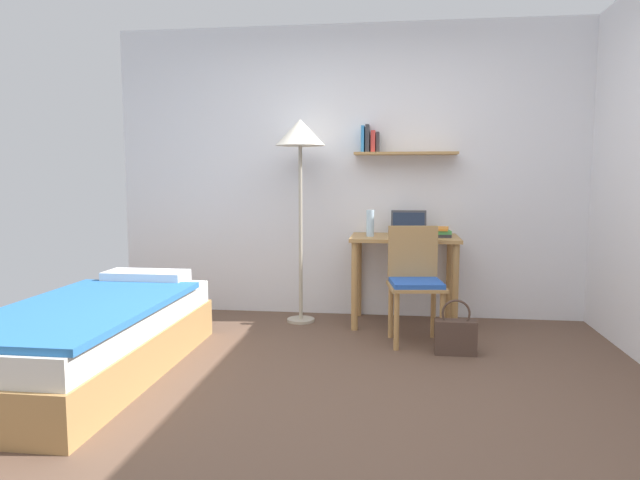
{
  "coord_description": "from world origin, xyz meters",
  "views": [
    {
      "loc": [
        0.34,
        -3.14,
        1.26
      ],
      "look_at": [
        -0.14,
        0.51,
        0.85
      ],
      "focal_mm": 31.93,
      "sensor_mm": 36.0,
      "label": 1
    }
  ],
  "objects_px": {
    "desk_chair": "(415,279)",
    "book_stack": "(439,232)",
    "bed": "(94,338)",
    "water_bottle": "(370,223)",
    "desk": "(404,254)",
    "handbag": "(455,336)",
    "laptop": "(409,229)",
    "standing_lamp": "(300,142)"
  },
  "relations": [
    {
      "from": "laptop",
      "to": "book_stack",
      "type": "bearing_deg",
      "value": -10.9
    },
    {
      "from": "desk",
      "to": "handbag",
      "type": "height_order",
      "value": "desk"
    },
    {
      "from": "laptop",
      "to": "water_bottle",
      "type": "height_order",
      "value": "water_bottle"
    },
    {
      "from": "book_stack",
      "to": "handbag",
      "type": "xyz_separation_m",
      "value": [
        0.07,
        -0.81,
        -0.66
      ]
    },
    {
      "from": "desk_chair",
      "to": "water_bottle",
      "type": "bearing_deg",
      "value": 128.02
    },
    {
      "from": "desk_chair",
      "to": "standing_lamp",
      "type": "height_order",
      "value": "standing_lamp"
    },
    {
      "from": "standing_lamp",
      "to": "laptop",
      "type": "bearing_deg",
      "value": 5.32
    },
    {
      "from": "handbag",
      "to": "bed",
      "type": "bearing_deg",
      "value": -162.59
    },
    {
      "from": "standing_lamp",
      "to": "book_stack",
      "type": "height_order",
      "value": "standing_lamp"
    },
    {
      "from": "standing_lamp",
      "to": "water_bottle",
      "type": "relative_size",
      "value": 7.79
    },
    {
      "from": "desk_chair",
      "to": "book_stack",
      "type": "xyz_separation_m",
      "value": [
        0.22,
        0.52,
        0.31
      ]
    },
    {
      "from": "laptop",
      "to": "book_stack",
      "type": "xyz_separation_m",
      "value": [
        0.26,
        -0.05,
        -0.02
      ]
    },
    {
      "from": "laptop",
      "to": "book_stack",
      "type": "distance_m",
      "value": 0.26
    },
    {
      "from": "desk_chair",
      "to": "handbag",
      "type": "relative_size",
      "value": 2.23
    },
    {
      "from": "desk",
      "to": "laptop",
      "type": "height_order",
      "value": "laptop"
    },
    {
      "from": "water_bottle",
      "to": "handbag",
      "type": "xyz_separation_m",
      "value": [
        0.65,
        -0.75,
        -0.74
      ]
    },
    {
      "from": "laptop",
      "to": "book_stack",
      "type": "relative_size",
      "value": 1.21
    },
    {
      "from": "standing_lamp",
      "to": "handbag",
      "type": "height_order",
      "value": "standing_lamp"
    },
    {
      "from": "laptop",
      "to": "water_bottle",
      "type": "bearing_deg",
      "value": -161.36
    },
    {
      "from": "standing_lamp",
      "to": "handbag",
      "type": "distance_m",
      "value": 2.04
    },
    {
      "from": "water_bottle",
      "to": "handbag",
      "type": "relative_size",
      "value": 0.56
    },
    {
      "from": "laptop",
      "to": "water_bottle",
      "type": "distance_m",
      "value": 0.35
    },
    {
      "from": "laptop",
      "to": "handbag",
      "type": "xyz_separation_m",
      "value": [
        0.32,
        -0.86,
        -0.68
      ]
    },
    {
      "from": "desk_chair",
      "to": "laptop",
      "type": "xyz_separation_m",
      "value": [
        -0.04,
        0.57,
        0.32
      ]
    },
    {
      "from": "laptop",
      "to": "handbag",
      "type": "bearing_deg",
      "value": -69.39
    },
    {
      "from": "desk_chair",
      "to": "laptop",
      "type": "relative_size",
      "value": 2.88
    },
    {
      "from": "bed",
      "to": "water_bottle",
      "type": "bearing_deg",
      "value": 41.22
    },
    {
      "from": "desk_chair",
      "to": "laptop",
      "type": "distance_m",
      "value": 0.66
    },
    {
      "from": "desk",
      "to": "bed",
      "type": "bearing_deg",
      "value": -142.28
    },
    {
      "from": "standing_lamp",
      "to": "handbag",
      "type": "relative_size",
      "value": 4.4
    },
    {
      "from": "desk",
      "to": "handbag",
      "type": "relative_size",
      "value": 2.28
    },
    {
      "from": "bed",
      "to": "laptop",
      "type": "distance_m",
      "value": 2.62
    },
    {
      "from": "standing_lamp",
      "to": "laptop",
      "type": "height_order",
      "value": "standing_lamp"
    },
    {
      "from": "laptop",
      "to": "water_bottle",
      "type": "xyz_separation_m",
      "value": [
        -0.32,
        -0.11,
        0.06
      ]
    },
    {
      "from": "bed",
      "to": "laptop",
      "type": "xyz_separation_m",
      "value": [
        2.01,
        1.59,
        0.58
      ]
    },
    {
      "from": "bed",
      "to": "desk",
      "type": "distance_m",
      "value": 2.52
    },
    {
      "from": "bed",
      "to": "standing_lamp",
      "type": "height_order",
      "value": "standing_lamp"
    },
    {
      "from": "desk_chair",
      "to": "laptop",
      "type": "bearing_deg",
      "value": 93.94
    },
    {
      "from": "book_stack",
      "to": "handbag",
      "type": "relative_size",
      "value": 0.64
    },
    {
      "from": "bed",
      "to": "desk_chair",
      "type": "distance_m",
      "value": 2.3
    },
    {
      "from": "bed",
      "to": "laptop",
      "type": "bearing_deg",
      "value": 38.28
    },
    {
      "from": "water_bottle",
      "to": "book_stack",
      "type": "bearing_deg",
      "value": 5.93
    }
  ]
}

